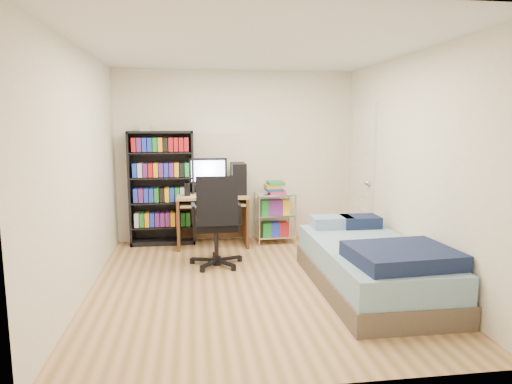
{
  "coord_description": "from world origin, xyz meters",
  "views": [
    {
      "loc": [
        -0.64,
        -4.75,
        1.76
      ],
      "look_at": [
        0.08,
        0.4,
        0.96
      ],
      "focal_mm": 32.0,
      "sensor_mm": 36.0,
      "label": 1
    }
  ],
  "objects": [
    {
      "name": "room",
      "position": [
        0.0,
        0.0,
        1.25
      ],
      "size": [
        3.58,
        4.08,
        2.58
      ],
      "color": "tan",
      "rests_on": "ground"
    },
    {
      "name": "media_shelf",
      "position": [
        -1.09,
        1.84,
        0.84
      ],
      "size": [
        0.92,
        0.31,
        1.7
      ],
      "color": "black",
      "rests_on": "room"
    },
    {
      "name": "computer_desk",
      "position": [
        -0.28,
        1.67,
        0.67
      ],
      "size": [
        0.99,
        0.58,
        1.25
      ],
      "color": "#A68655",
      "rests_on": "room"
    },
    {
      "name": "office_chair",
      "position": [
        -0.37,
        0.68,
        0.36
      ],
      "size": [
        0.68,
        0.68,
        1.14
      ],
      "rotation": [
        0.0,
        0.0,
        0.01
      ],
      "color": "black",
      "rests_on": "room"
    },
    {
      "name": "wire_cart",
      "position": [
        0.53,
        1.69,
        0.59
      ],
      "size": [
        0.57,
        0.42,
        0.9
      ],
      "rotation": [
        0.0,
        0.0,
        0.04
      ],
      "color": "white",
      "rests_on": "room"
    },
    {
      "name": "bed",
      "position": [
        1.19,
        -0.36,
        0.27
      ],
      "size": [
        1.08,
        2.16,
        0.62
      ],
      "color": "brown",
      "rests_on": "room"
    },
    {
      "name": "door",
      "position": [
        1.72,
        1.35,
        1.0
      ],
      "size": [
        0.12,
        0.8,
        2.0
      ],
      "color": "silver",
      "rests_on": "room"
    }
  ]
}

